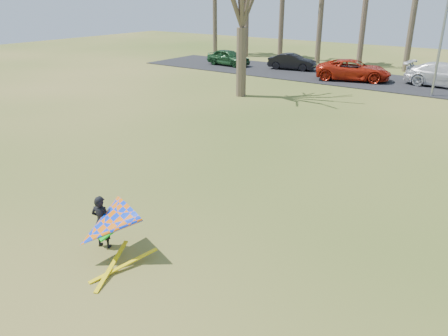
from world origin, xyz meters
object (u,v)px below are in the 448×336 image
Objects in this scene: car_0 at (228,57)px; car_2 at (353,70)px; streetlight at (447,23)px; car_3 at (447,75)px; car_1 at (292,62)px; kite_flyer at (105,226)px.

car_2 is (11.78, -0.52, 0.05)m from car_0.
streetlight is 5.04m from car_3.
streetlight is 1.45× the size of car_3.
car_1 is 0.74× the size of car_2.
car_3 is (6.18, 1.32, 0.05)m from car_2.
car_1 is at bearing -72.80° from car_0.
car_0 is at bearing 70.80° from car_2.
kite_flyer reaches higher than car_0.
kite_flyer reaches higher than car_2.
car_2 is (-6.20, 2.20, -3.65)m from streetlight.
car_2 is at bearing 160.45° from streetlight.
car_1 is (-12.20, 3.96, -3.74)m from streetlight.
streetlight is 1.48× the size of car_2.
car_1 is 29.79m from kite_flyer.
car_1 is (5.79, 1.24, -0.04)m from car_0.
car_1 is at bearing 92.24° from car_3.
car_1 is 6.24m from car_2.
car_2 is at bearing 106.33° from car_3.
streetlight is 13.36m from car_1.
car_2 is at bearing -115.84° from car_1.
streetlight is 24.69m from kite_flyer.
kite_flyer is at bearing 178.85° from car_3.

